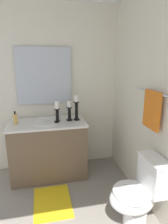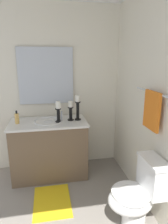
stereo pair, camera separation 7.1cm
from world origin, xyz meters
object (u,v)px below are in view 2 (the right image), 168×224
candle_holder_tall (78,107)px  bath_mat (52,201)px  soap_bottle (17,118)px  towel_bar (155,93)px  toilet (137,195)px  towel_near_vanity (152,111)px  mirror (46,76)px  candle_holder_mid (58,111)px  vanity_cabinet (50,148)px  candle_holder_short (71,110)px  sink_basin (48,124)px

candle_holder_tall → bath_mat: candle_holder_tall is taller
soap_bottle → towel_bar: size_ratio=0.23×
toilet → bath_mat: 1.05m
towel_bar → towel_near_vanity: 0.18m
mirror → toilet: 1.97m
candle_holder_mid → bath_mat: candle_holder_mid is taller
vanity_cabinet → mirror: size_ratio=1.33×
mirror → candle_holder_short: bearing=49.3°
vanity_cabinet → towel_near_vanity: (0.92, 1.05, 0.76)m
candle_holder_mid → towel_near_vanity: 1.27m
sink_basin → candle_holder_mid: 0.25m
candle_holder_tall → soap_bottle: (0.02, -0.84, -0.12)m
towel_near_vanity → vanity_cabinet: bearing=-131.3°
sink_basin → candle_holder_mid: (0.04, 0.14, 0.19)m
candle_holder_mid → towel_near_vanity: size_ratio=0.74×
candle_holder_tall → bath_mat: (0.63, -0.42, -1.02)m
mirror → candle_holder_mid: mirror is taller
mirror → soap_bottle: mirror is taller
vanity_cabinet → soap_bottle: (0.01, -0.42, 0.49)m
vanity_cabinet → sink_basin: size_ratio=2.70×
candle_holder_tall → soap_bottle: candle_holder_tall is taller
vanity_cabinet → candle_holder_short: candle_holder_short is taller
candle_holder_mid → toilet: size_ratio=0.39×
sink_basin → candle_holder_tall: bearing=91.1°
candle_holder_mid → toilet: 1.44m
soap_bottle → bath_mat: soap_bottle is taller
bath_mat → towel_near_vanity: bearing=74.4°
candle_holder_short → candle_holder_tall: bearing=91.5°
sink_basin → candle_holder_short: bearing=91.0°
candle_holder_mid → soap_bottle: candle_holder_mid is taller
towel_bar → towel_near_vanity: (0.00, -0.02, -0.18)m
candle_holder_tall → candle_holder_short: size_ratio=1.28×
candle_holder_mid → bath_mat: (0.58, -0.14, -0.98)m
candle_holder_short → toilet: size_ratio=0.37×
toilet → bath_mat: size_ratio=1.25×
sink_basin → toilet: (1.14, 0.84, -0.43)m
candle_holder_short → towel_near_vanity: 1.19m
sink_basin → toilet: size_ratio=0.54×
vanity_cabinet → toilet: size_ratio=1.45×
towel_near_vanity → candle_holder_mid: bearing=-134.1°
mirror → towel_bar: 1.60m
sink_basin → bath_mat: (0.62, -0.00, -0.79)m
toilet → towel_near_vanity: 0.87m
candle_holder_tall → vanity_cabinet: bearing=-88.9°
towel_bar → toilet: bearing=-45.2°
towel_near_vanity → soap_bottle: bearing=-121.9°
mirror → sink_basin: bearing=0.2°
bath_mat → vanity_cabinet: bearing=-180.0°
candle_holder_tall → candle_holder_mid: bearing=-79.4°
candle_holder_short → towel_bar: bearing=38.9°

